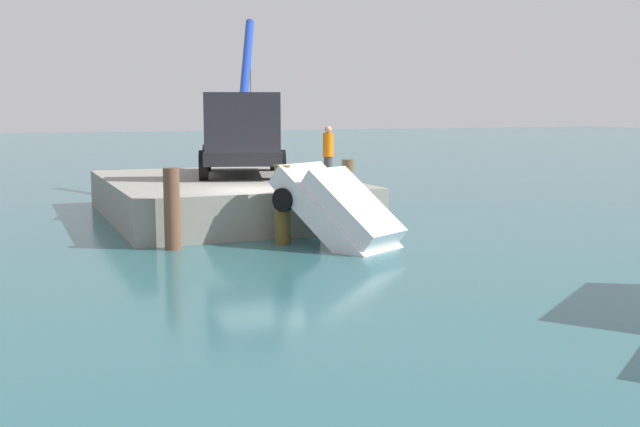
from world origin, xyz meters
TOP-DOWN VIEW (x-y plane):
  - ground at (0.00, 0.00)m, footprint 200.00×200.00m
  - dock at (-4.07, 0.00)m, footprint 10.28×7.53m
  - crane_truck at (-4.56, 0.89)m, footprint 9.70×4.62m
  - dock_worker at (-2.10, 3.13)m, footprint 0.34×0.34m
  - salvaged_car at (3.00, 1.62)m, footprint 4.48×3.69m
  - piling_near at (1.53, -2.84)m, footprint 0.42×0.42m
  - piling_mid at (1.77, 0.15)m, footprint 0.44×0.44m
  - piling_far at (1.64, 2.17)m, footprint 0.35×0.35m

SIDE VIEW (x-z plane):
  - ground at x=0.00m, z-range 0.00..0.00m
  - salvaged_car at x=3.00m, z-range -1.04..2.35m
  - dock at x=-4.07m, z-range 0.00..1.32m
  - piling_near at x=1.53m, z-range 0.00..2.16m
  - piling_mid at x=1.77m, z-range 0.00..2.17m
  - piling_far at x=1.64m, z-range 0.00..2.27m
  - dock_worker at x=-2.10m, z-range 1.34..3.14m
  - crane_truck at x=-4.56m, z-range -0.35..5.85m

